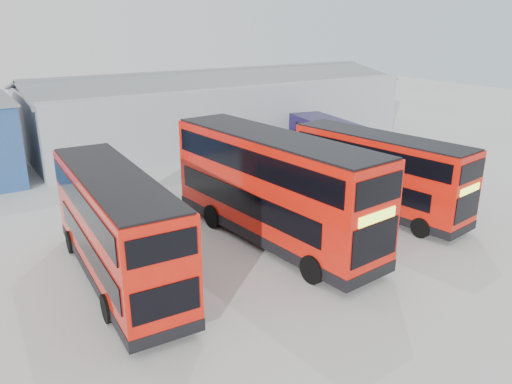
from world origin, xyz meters
The scene contains 6 objects.
ground_plane centered at (0.00, 0.00, 0.00)m, with size 120.00×120.00×0.00m, color #AAA9A4.
maintenance_shed centered at (8.00, 20.00, 2.60)m, with size 30.50×12.00×5.89m.
double_decker_left centered at (-6.92, 0.24, 2.17)m, with size 2.93×10.39×4.35m.
double_decker_centre centered at (0.21, 0.20, 2.47)m, with size 3.91×11.92×4.95m.
double_decker_right centered at (6.85, 0.20, 2.07)m, with size 3.75×10.07×4.17m.
single_decker_blue centered at (10.85, 7.50, 1.49)m, with size 4.40×11.29×2.99m.
Camera 1 is at (-11.84, -17.25, 9.67)m, focal length 35.00 mm.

